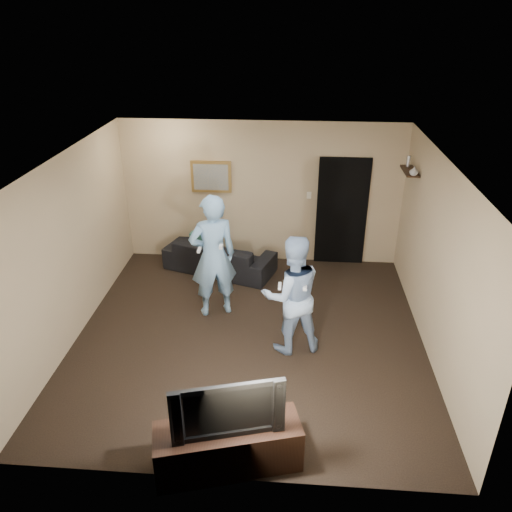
# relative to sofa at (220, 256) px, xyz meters

# --- Properties ---
(ground) EXTENTS (5.00, 5.00, 0.00)m
(ground) POSITION_rel_sofa_xyz_m (0.72, -1.96, -0.29)
(ground) COLOR black
(ground) RESTS_ON ground
(ceiling) EXTENTS (5.00, 5.00, 0.04)m
(ceiling) POSITION_rel_sofa_xyz_m (0.72, -1.96, 2.31)
(ceiling) COLOR silver
(ceiling) RESTS_ON wall_back
(wall_back) EXTENTS (5.00, 0.04, 2.60)m
(wall_back) POSITION_rel_sofa_xyz_m (0.72, 0.54, 1.01)
(wall_back) COLOR tan
(wall_back) RESTS_ON ground
(wall_front) EXTENTS (5.00, 0.04, 2.60)m
(wall_front) POSITION_rel_sofa_xyz_m (0.72, -4.46, 1.01)
(wall_front) COLOR tan
(wall_front) RESTS_ON ground
(wall_left) EXTENTS (0.04, 5.00, 2.60)m
(wall_left) POSITION_rel_sofa_xyz_m (-1.78, -1.96, 1.01)
(wall_left) COLOR tan
(wall_left) RESTS_ON ground
(wall_right) EXTENTS (0.04, 5.00, 2.60)m
(wall_right) POSITION_rel_sofa_xyz_m (3.22, -1.96, 1.01)
(wall_right) COLOR tan
(wall_right) RESTS_ON ground
(sofa) EXTENTS (2.10, 1.35, 0.57)m
(sofa) POSITION_rel_sofa_xyz_m (0.00, 0.00, 0.00)
(sofa) COLOR black
(sofa) RESTS_ON ground
(throw_pillow) EXTENTS (0.50, 0.23, 0.48)m
(throw_pillow) POSITION_rel_sofa_xyz_m (-0.27, 0.00, 0.19)
(throw_pillow) COLOR #184941
(throw_pillow) RESTS_ON sofa
(painting_frame) EXTENTS (0.72, 0.05, 0.57)m
(painting_frame) POSITION_rel_sofa_xyz_m (-0.18, 0.52, 1.31)
(painting_frame) COLOR olive
(painting_frame) RESTS_ON wall_back
(painting_canvas) EXTENTS (0.62, 0.01, 0.47)m
(painting_canvas) POSITION_rel_sofa_xyz_m (-0.18, 0.49, 1.31)
(painting_canvas) COLOR slate
(painting_canvas) RESTS_ON painting_frame
(doorway) EXTENTS (0.90, 0.06, 2.00)m
(doorway) POSITION_rel_sofa_xyz_m (2.17, 0.51, 0.71)
(doorway) COLOR black
(doorway) RESTS_ON ground
(light_switch) EXTENTS (0.08, 0.02, 0.12)m
(light_switch) POSITION_rel_sofa_xyz_m (1.57, 0.52, 1.01)
(light_switch) COLOR silver
(light_switch) RESTS_ON wall_back
(wall_shelf) EXTENTS (0.20, 0.60, 0.03)m
(wall_shelf) POSITION_rel_sofa_xyz_m (3.11, -0.16, 1.70)
(wall_shelf) COLOR black
(wall_shelf) RESTS_ON wall_right
(shelf_vase) EXTENTS (0.15, 0.15, 0.14)m
(shelf_vase) POSITION_rel_sofa_xyz_m (3.11, -0.43, 1.79)
(shelf_vase) COLOR #9F9EA3
(shelf_vase) RESTS_ON wall_shelf
(shelf_figurine) EXTENTS (0.06, 0.06, 0.18)m
(shelf_figurine) POSITION_rel_sofa_xyz_m (3.11, 0.02, 1.81)
(shelf_figurine) COLOR white
(shelf_figurine) RESTS_ON wall_shelf
(tv_console) EXTENTS (1.57, 0.86, 0.53)m
(tv_console) POSITION_rel_sofa_xyz_m (0.70, -4.28, -0.04)
(tv_console) COLOR black
(tv_console) RESTS_ON ground
(television) EXTENTS (1.12, 0.44, 0.65)m
(television) POSITION_rel_sofa_xyz_m (0.70, -4.28, 0.55)
(television) COLOR black
(television) RESTS_ON tv_console
(wii_player_left) EXTENTS (0.83, 0.70, 1.95)m
(wii_player_left) POSITION_rel_sofa_xyz_m (0.12, -1.38, 0.69)
(wii_player_left) COLOR #7FB0DC
(wii_player_left) RESTS_ON ground
(wii_player_right) EXTENTS (0.98, 0.85, 1.71)m
(wii_player_right) POSITION_rel_sofa_xyz_m (1.31, -2.20, 0.57)
(wii_player_right) COLOR #96B3DB
(wii_player_right) RESTS_ON ground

